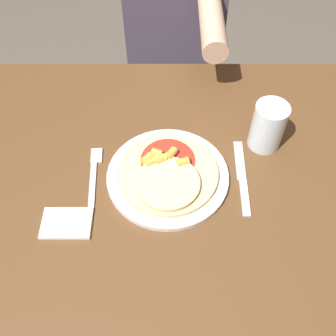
# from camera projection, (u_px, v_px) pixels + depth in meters

# --- Properties ---
(ground_plane) EXTENTS (8.00, 8.00, 0.00)m
(ground_plane) POSITION_uv_depth(u_px,v_px,m) (158.00, 280.00, 1.57)
(ground_plane) COLOR brown
(dining_table) EXTENTS (1.11, 0.79, 0.76)m
(dining_table) POSITION_uv_depth(u_px,v_px,m) (154.00, 194.00, 1.07)
(dining_table) COLOR brown
(dining_table) RESTS_ON ground_plane
(plate) EXTENTS (0.29, 0.29, 0.01)m
(plate) POSITION_uv_depth(u_px,v_px,m) (168.00, 176.00, 0.94)
(plate) COLOR silver
(plate) RESTS_ON dining_table
(pizza) EXTENTS (0.24, 0.24, 0.04)m
(pizza) POSITION_uv_depth(u_px,v_px,m) (168.00, 173.00, 0.93)
(pizza) COLOR #E0C689
(pizza) RESTS_ON plate
(fork) EXTENTS (0.03, 0.18, 0.00)m
(fork) POSITION_uv_depth(u_px,v_px,m) (95.00, 172.00, 0.96)
(fork) COLOR silver
(fork) RESTS_ON dining_table
(knife) EXTENTS (0.02, 0.22, 0.00)m
(knife) POSITION_uv_depth(u_px,v_px,m) (242.00, 178.00, 0.94)
(knife) COLOR silver
(knife) RESTS_ON dining_table
(drinking_glass) EXTENTS (0.08, 0.08, 0.13)m
(drinking_glass) POSITION_uv_depth(u_px,v_px,m) (268.00, 126.00, 0.96)
(drinking_glass) COLOR silver
(drinking_glass) RESTS_ON dining_table
(napkin) EXTENTS (0.11, 0.08, 0.01)m
(napkin) POSITION_uv_depth(u_px,v_px,m) (67.00, 223.00, 0.87)
(napkin) COLOR silver
(napkin) RESTS_ON dining_table
(person_diner) EXTENTS (0.34, 0.52, 1.21)m
(person_diner) POSITION_uv_depth(u_px,v_px,m) (175.00, 27.00, 1.41)
(person_diner) COLOR #2D2D38
(person_diner) RESTS_ON ground_plane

